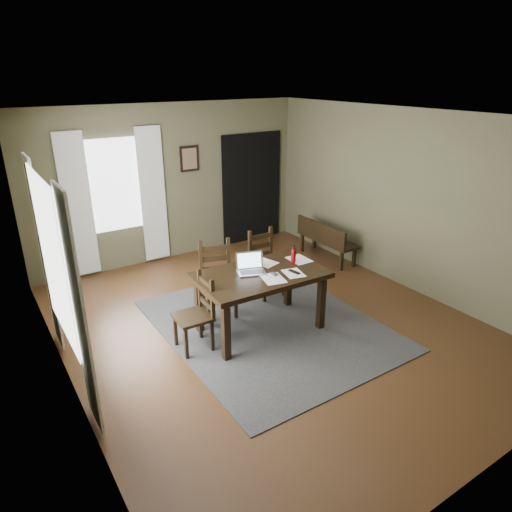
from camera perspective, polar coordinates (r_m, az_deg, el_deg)
ground at (r=6.21m, az=1.53°, el=-8.63°), size 5.00×6.00×0.01m
room_shell at (r=5.51m, az=1.72°, el=7.73°), size 5.02×6.02×2.71m
rug at (r=6.21m, az=1.53°, el=-8.55°), size 2.60×3.20×0.01m
dining_table at (r=5.78m, az=0.57°, el=-3.03°), size 1.64×1.02×0.81m
chair_end at (r=5.56m, az=-7.44°, el=-7.16°), size 0.43×0.43×0.95m
chair_back_left at (r=6.30m, az=-4.79°, el=-2.96°), size 0.56×0.56×1.04m
chair_back_right at (r=6.83m, az=1.21°, el=-1.00°), size 0.44×0.44×0.99m
bench at (r=8.22m, az=8.64°, el=2.31°), size 0.40×1.24×0.70m
laptop at (r=5.76m, az=-0.69°, el=-1.35°), size 0.42×0.37×0.24m
computer_mouse at (r=5.67m, az=2.29°, el=-2.26°), size 0.05×0.09×0.03m
tv_remote at (r=5.76m, az=4.79°, el=-2.00°), size 0.07×0.18×0.02m
drinking_glass at (r=5.92m, az=0.50°, el=-0.44°), size 0.09×0.09×0.17m
water_bottle at (r=6.02m, az=4.72°, el=0.12°), size 0.07×0.07×0.23m
paper_b at (r=5.74m, az=4.72°, el=-2.16°), size 0.28×0.34×0.00m
paper_c at (r=6.04m, az=1.09°, el=-0.82°), size 0.32×0.37×0.00m
paper_d at (r=6.16m, az=5.41°, el=-0.43°), size 0.25×0.33×0.00m
paper_e at (r=5.58m, az=2.14°, el=-2.84°), size 0.32×0.38×0.00m
window_left at (r=4.93m, az=-24.12°, el=-0.37°), size 0.01×1.30×1.70m
window_back at (r=7.82m, az=-17.27°, el=8.43°), size 1.00×0.01×1.50m
curtain_left_near at (r=4.29m, az=-21.20°, el=-6.91°), size 0.03×0.48×2.30m
curtain_left_far at (r=5.78m, az=-24.93°, el=0.02°), size 0.03×0.48×2.30m
curtain_back_left at (r=7.71m, az=-21.40°, el=5.78°), size 0.44×0.03×2.30m
curtain_back_right at (r=8.04m, az=-12.77°, el=7.39°), size 0.44×0.03×2.30m
framed_picture at (r=8.22m, az=-8.33°, el=11.95°), size 0.34×0.03×0.44m
doorway_back at (r=8.98m, az=-0.51°, el=8.47°), size 1.30×0.03×2.10m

